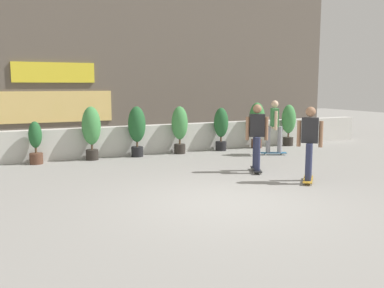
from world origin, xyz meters
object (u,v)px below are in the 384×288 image
object	(u,v)px
potted_plant_2	(35,142)
potted_plant_8	(289,122)
potted_plant_3	(91,129)
skater_far_left	(274,125)
skater_mid_plaza	(310,141)
potted_plant_5	(180,126)
potted_plant_4	(137,127)
potted_plant_6	(221,126)
potted_plant_7	(257,121)
skater_by_wall_left	(257,135)

from	to	relation	value
potted_plant_2	potted_plant_8	bearing A→B (deg)	-0.00
potted_plant_3	potted_plant_8	size ratio (longest dim) A/B	1.06
skater_far_left	skater_mid_plaza	distance (m)	3.77
potted_plant_2	potted_plant_3	distance (m)	1.57
potted_plant_5	skater_mid_plaza	size ratio (longest dim) A/B	0.88
potted_plant_4	potted_plant_8	world-z (taller)	potted_plant_4
skater_mid_plaza	potted_plant_6	bearing A→B (deg)	84.50
potted_plant_4	potted_plant_3	bearing A→B (deg)	180.00
potted_plant_8	potted_plant_3	bearing A→B (deg)	180.00
potted_plant_2	skater_mid_plaza	size ratio (longest dim) A/B	0.70
potted_plant_7	potted_plant_2	bearing A→B (deg)	180.00
potted_plant_5	skater_mid_plaza	world-z (taller)	skater_mid_plaza
potted_plant_2	potted_plant_5	bearing A→B (deg)	0.00
potted_plant_2	potted_plant_7	world-z (taller)	potted_plant_7
potted_plant_6	skater_mid_plaza	xyz separation A→B (m)	(-0.48, -4.94, 0.12)
potted_plant_3	skater_by_wall_left	bearing A→B (deg)	-45.88
potted_plant_5	potted_plant_7	bearing A→B (deg)	0.00
potted_plant_7	skater_far_left	size ratio (longest dim) A/B	0.92
potted_plant_6	skater_far_left	size ratio (longest dim) A/B	0.84
skater_far_left	potted_plant_8	bearing A→B (deg)	41.31
potted_plant_6	skater_by_wall_left	xyz separation A→B (m)	(-0.90, -3.48, 0.12)
potted_plant_3	potted_plant_6	xyz separation A→B (m)	(4.27, 0.00, -0.09)
potted_plant_3	skater_by_wall_left	world-z (taller)	skater_by_wall_left
potted_plant_3	potted_plant_4	bearing A→B (deg)	0.00
potted_plant_4	potted_plant_8	distance (m)	5.66
potted_plant_6	potted_plant_7	distance (m)	1.41
potted_plant_2	potted_plant_8	world-z (taller)	potted_plant_8
skater_far_left	skater_by_wall_left	world-z (taller)	same
potted_plant_4	potted_plant_5	world-z (taller)	potted_plant_4
potted_plant_4	potted_plant_5	xyz separation A→B (m)	(1.41, 0.00, -0.02)
potted_plant_7	skater_far_left	distance (m)	1.54
potted_plant_7	skater_by_wall_left	world-z (taller)	skater_by_wall_left
potted_plant_2	skater_far_left	world-z (taller)	skater_far_left
potted_plant_5	potted_plant_6	distance (m)	1.49
skater_far_left	potted_plant_4	bearing A→B (deg)	159.31
potted_plant_8	skater_by_wall_left	distance (m)	5.05
potted_plant_2	skater_far_left	size ratio (longest dim) A/B	0.70
skater_by_wall_left	potted_plant_8	bearing A→B (deg)	43.57
potted_plant_7	skater_mid_plaza	world-z (taller)	skater_mid_plaza
skater_far_left	skater_mid_plaza	xyz separation A→B (m)	(-1.53, -3.45, 0.00)
potted_plant_7	skater_by_wall_left	size ratio (longest dim) A/B	0.92
potted_plant_6	potted_plant_8	world-z (taller)	potted_plant_8
potted_plant_6	skater_by_wall_left	world-z (taller)	skater_by_wall_left
potted_plant_6	potted_plant_7	bearing A→B (deg)	0.00
skater_mid_plaza	potted_plant_3	bearing A→B (deg)	127.53
potted_plant_7	skater_by_wall_left	bearing A→B (deg)	-123.52
potted_plant_6	potted_plant_7	size ratio (longest dim) A/B	0.91
potted_plant_5	skater_far_left	bearing A→B (deg)	-30.40
potted_plant_8	skater_by_wall_left	world-z (taller)	skater_by_wall_left
potted_plant_3	potted_plant_7	world-z (taller)	potted_plant_7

